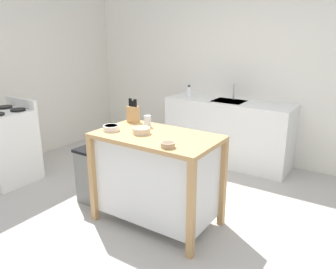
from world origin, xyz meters
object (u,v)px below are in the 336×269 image
(trash_bin, at_px, (94,175))
(bottle_dish_soap, at_px, (189,92))
(drinking_cup, at_px, (147,121))
(sink_faucet, at_px, (234,92))
(kitchen_island, at_px, (157,175))
(bowl_ceramic_wide, at_px, (111,128))
(bowl_ceramic_small, at_px, (168,145))
(bowl_stoneware_deep, at_px, (141,130))
(knife_block, at_px, (133,113))
(stove, at_px, (6,146))

(trash_bin, height_order, bottle_dish_soap, bottle_dish_soap)
(drinking_cup, height_order, sink_faucet, sink_faucet)
(kitchen_island, bearing_deg, trash_bin, -177.57)
(bowl_ceramic_wide, relative_size, drinking_cup, 1.37)
(kitchen_island, bearing_deg, sink_faucet, 92.48)
(bowl_ceramic_small, xyz_separation_m, bowl_ceramic_wide, (-0.74, 0.11, 0.00))
(bowl_ceramic_small, height_order, bowl_stoneware_deep, bowl_stoneware_deep)
(bowl_ceramic_small, bearing_deg, sink_faucet, 99.28)
(knife_block, bearing_deg, bowl_ceramic_wide, -86.46)
(knife_block, relative_size, bowl_ceramic_wide, 1.58)
(trash_bin, bearing_deg, bottle_dish_soap, 86.34)
(trash_bin, relative_size, bottle_dish_soap, 3.56)
(knife_block, relative_size, bowl_ceramic_small, 2.08)
(bowl_ceramic_wide, relative_size, bottle_dish_soap, 0.91)
(kitchen_island, height_order, knife_block, knife_block)
(kitchen_island, bearing_deg, knife_block, 152.92)
(sink_faucet, bearing_deg, bowl_ceramic_wide, -99.33)
(trash_bin, height_order, sink_faucet, sink_faucet)
(bowl_stoneware_deep, bearing_deg, kitchen_island, 19.54)
(bowl_ceramic_small, distance_m, stove, 2.50)
(bowl_stoneware_deep, height_order, stove, stove)
(bottle_dish_soap, bearing_deg, stove, -124.84)
(kitchen_island, relative_size, bowl_ceramic_small, 9.73)
(kitchen_island, relative_size, stove, 1.14)
(bottle_dish_soap, bearing_deg, knife_block, -81.58)
(bowl_ceramic_wide, relative_size, sink_faucet, 0.73)
(bowl_ceramic_wide, distance_m, trash_bin, 0.75)
(bowl_stoneware_deep, bearing_deg, bottle_dish_soap, 106.72)
(bowl_ceramic_wide, xyz_separation_m, drinking_cup, (0.21, 0.31, 0.03))
(sink_faucet, bearing_deg, knife_block, -101.88)
(bowl_ceramic_wide, bearing_deg, kitchen_island, 16.04)
(drinking_cup, height_order, trash_bin, drinking_cup)
(stove, bearing_deg, kitchen_island, 6.12)
(bowl_ceramic_small, height_order, trash_bin, bowl_ceramic_small)
(knife_block, xyz_separation_m, bowl_stoneware_deep, (0.33, -0.29, -0.06))
(drinking_cup, bearing_deg, bowl_stoneware_deep, -66.93)
(kitchen_island, relative_size, trash_bin, 1.88)
(bowl_ceramic_wide, height_order, bowl_stoneware_deep, bowl_stoneware_deep)
(trash_bin, bearing_deg, bowl_stoneware_deep, -1.16)
(kitchen_island, distance_m, stove, 2.18)
(drinking_cup, bearing_deg, trash_bin, -160.28)
(bowl_ceramic_small, distance_m, bottle_dish_soap, 2.32)
(knife_block, relative_size, drinking_cup, 2.17)
(drinking_cup, distance_m, stove, 2.04)
(kitchen_island, height_order, bowl_stoneware_deep, bowl_stoneware_deep)
(sink_faucet, bearing_deg, bowl_stoneware_deep, -91.36)
(drinking_cup, xyz_separation_m, sink_faucet, (0.15, 1.88, 0.04))
(kitchen_island, bearing_deg, bowl_ceramic_small, -40.17)
(bottle_dish_soap, bearing_deg, bowl_stoneware_deep, -73.28)
(drinking_cup, relative_size, stove, 0.11)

